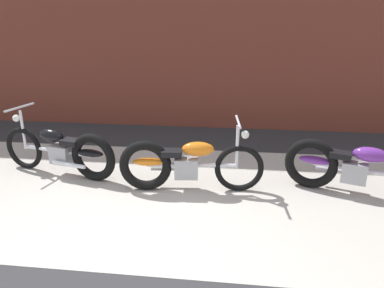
{
  "coord_description": "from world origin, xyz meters",
  "views": [
    {
      "loc": [
        1.14,
        -2.8,
        2.34
      ],
      "look_at": [
        0.6,
        1.7,
        0.75
      ],
      "focal_mm": 34.47,
      "sensor_mm": 36.0,
      "label": 1
    }
  ],
  "objects": [
    {
      "name": "motorcycle_orange",
      "position": [
        0.43,
        1.85,
        0.4
      ],
      "size": [
        2.01,
        0.58,
        1.03
      ],
      "rotation": [
        0.0,
        0.0,
        0.09
      ],
      "color": "black",
      "rests_on": "ground"
    },
    {
      "name": "motorcycle_purple",
      "position": [
        2.7,
        2.0,
        0.4
      ],
      "size": [
        1.93,
        0.87,
        1.03
      ],
      "rotation": [
        0.0,
        0.0,
        -0.33
      ],
      "color": "black",
      "rests_on": "ground"
    },
    {
      "name": "sidewalk_slab",
      "position": [
        0.0,
        1.75,
        0.0
      ],
      "size": [
        36.0,
        3.5,
        0.01
      ],
      "primitive_type": "cube",
      "color": "#B2ADA3",
      "rests_on": "ground"
    },
    {
      "name": "motorcycle_black",
      "position": [
        -1.38,
        2.14,
        0.4
      ],
      "size": [
        1.97,
        0.75,
        1.03
      ],
      "rotation": [
        0.0,
        0.0,
        2.9
      ],
      "color": "black",
      "rests_on": "ground"
    },
    {
      "name": "ground_plane",
      "position": [
        0.0,
        0.0,
        0.0
      ],
      "size": [
        80.0,
        80.0,
        0.0
      ],
      "primitive_type": "plane",
      "color": "#2D2D30"
    }
  ]
}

